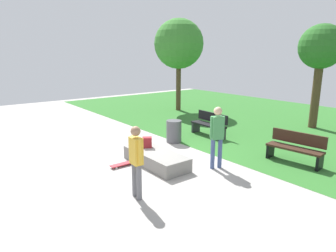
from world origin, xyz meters
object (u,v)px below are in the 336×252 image
object	(u,v)px
skater_performing_trick	(136,157)
park_bench_near_lamppost	(210,124)
skateboard_by_ledge	(124,164)
backpack_on_ledge	(147,142)
tree_young_birch	(179,44)
skater_watching	(217,133)
park_bench_near_path	(296,147)
tree_leaning_ash	(321,49)
trash_bin	(174,131)
concrete_ledge	(156,158)
skateboard_spare	(176,170)

from	to	relation	value
skater_performing_trick	park_bench_near_lamppost	world-z (taller)	skater_performing_trick
skateboard_by_ledge	park_bench_near_lamppost	distance (m)	4.44
backpack_on_ledge	tree_young_birch	distance (m)	8.98
skateboard_by_ledge	backpack_on_ledge	bearing A→B (deg)	91.55
skater_watching	park_bench_near_path	world-z (taller)	skater_watching
park_bench_near_lamppost	tree_leaning_ash	bearing A→B (deg)	68.20
park_bench_near_lamppost	trash_bin	world-z (taller)	park_bench_near_lamppost
concrete_ledge	trash_bin	distance (m)	2.40
tree_leaning_ash	park_bench_near_lamppost	bearing A→B (deg)	-111.80
concrete_ledge	park_bench_near_path	size ratio (longest dim) A/B	1.33
backpack_on_ledge	skateboard_spare	xyz separation A→B (m)	(1.31, 0.08, -0.49)
skater_performing_trick	tree_leaning_ash	distance (m)	9.97
skater_performing_trick	tree_young_birch	xyz separation A→B (m)	(-7.74, 7.64, 2.72)
backpack_on_ledge	tree_leaning_ash	world-z (taller)	tree_leaning_ash
park_bench_near_lamppost	tree_leaning_ash	world-z (taller)	tree_leaning_ash
backpack_on_ledge	skateboard_spare	world-z (taller)	backpack_on_ledge
park_bench_near_path	trash_bin	size ratio (longest dim) A/B	2.03
skater_performing_trick	skater_watching	size ratio (longest dim) A/B	0.94
skater_watching	trash_bin	bearing A→B (deg)	166.09
skateboard_by_ledge	skateboard_spare	xyz separation A→B (m)	(1.28, 0.92, 0.00)
concrete_ledge	skater_performing_trick	xyz separation A→B (m)	(1.40, -1.52, 0.77)
backpack_on_ledge	skater_performing_trick	world-z (taller)	skater_performing_trick
skater_performing_trick	skateboard_by_ledge	size ratio (longest dim) A/B	2.07
tree_leaning_ash	tree_young_birch	distance (m)	7.15
skater_watching	skater_performing_trick	bearing A→B (deg)	-87.00
skateboard_spare	concrete_ledge	bearing A→B (deg)	-171.02
concrete_ledge	skateboard_spare	size ratio (longest dim) A/B	2.65
skateboard_by_ledge	skateboard_spare	distance (m)	1.58
backpack_on_ledge	park_bench_near_lamppost	bearing A→B (deg)	46.77
concrete_ledge	park_bench_near_path	xyz separation A→B (m)	(2.38, 3.37, 0.29)
skater_performing_trick	skater_watching	world-z (taller)	skater_watching
tree_leaning_ash	backpack_on_ledge	bearing A→B (deg)	-97.34
skater_performing_trick	skateboard_spare	bearing A→B (deg)	110.21
backpack_on_ledge	skateboard_by_ledge	distance (m)	0.98
tree_young_birch	park_bench_near_lamppost	bearing A→B (deg)	-27.15
backpack_on_ledge	park_bench_near_path	bearing A→B (deg)	-7.12
skater_watching	tree_young_birch	world-z (taller)	tree_young_birch
concrete_ledge	tree_young_birch	world-z (taller)	tree_young_birch
backpack_on_ledge	tree_young_birch	bearing A→B (deg)	77.79
skateboard_by_ledge	park_bench_near_path	xyz separation A→B (m)	(2.88, 4.17, 0.42)
skater_performing_trick	tree_young_birch	bearing A→B (deg)	135.35
trash_bin	skateboard_by_ledge	bearing A→B (deg)	-69.69
skater_watching	park_bench_near_lamppost	size ratio (longest dim) A/B	1.09
trash_bin	park_bench_near_path	bearing A→B (deg)	21.15
skateboard_by_ledge	tree_young_birch	bearing A→B (deg)	130.19
park_bench_near_lamppost	concrete_ledge	bearing A→B (deg)	-69.74
skater_performing_trick	tree_young_birch	size ratio (longest dim) A/B	0.33
park_bench_near_lamppost	trash_bin	xyz separation A→B (m)	(-0.17, -1.67, -0.08)
skater_watching	tree_leaning_ash	world-z (taller)	tree_leaning_ash
backpack_on_ledge	skater_watching	size ratio (longest dim) A/B	0.18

